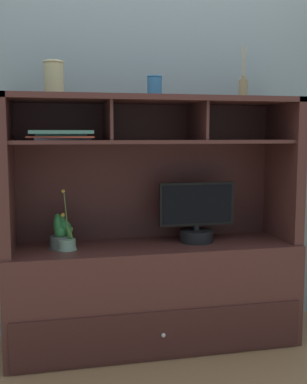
{
  "coord_description": "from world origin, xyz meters",
  "views": [
    {
      "loc": [
        -0.57,
        -2.63,
        1.23
      ],
      "look_at": [
        0.0,
        0.0,
        0.9
      ],
      "focal_mm": 44.14,
      "sensor_mm": 36.0,
      "label": 1
    }
  ],
  "objects_px": {
    "media_console": "(153,269)",
    "potted_orchid": "(67,243)",
    "ceramic_vase": "(155,86)",
    "diffuser_bottle": "(243,88)",
    "tv_monitor": "(197,217)",
    "potted_fern": "(61,234)",
    "accent_vase": "(54,78)",
    "magazine_stack_left": "(61,135)"
  },
  "relations": [
    {
      "from": "diffuser_bottle",
      "to": "accent_vase",
      "type": "xyz_separation_m",
      "value": [
        -1.09,
        -0.02,
        0.03
      ]
    },
    {
      "from": "diffuser_bottle",
      "to": "accent_vase",
      "type": "distance_m",
      "value": 1.09
    },
    {
      "from": "tv_monitor",
      "to": "potted_fern",
      "type": "distance_m",
      "value": 0.79
    },
    {
      "from": "ceramic_vase",
      "to": "accent_vase",
      "type": "xyz_separation_m",
      "value": [
        -0.55,
        0.03,
        0.03
      ]
    },
    {
      "from": "ceramic_vase",
      "to": "accent_vase",
      "type": "height_order",
      "value": "accent_vase"
    },
    {
      "from": "tv_monitor",
      "to": "diffuser_bottle",
      "type": "relative_size",
      "value": 1.48
    },
    {
      "from": "tv_monitor",
      "to": "diffuser_bottle",
      "type": "height_order",
      "value": "diffuser_bottle"
    },
    {
      "from": "magazine_stack_left",
      "to": "diffuser_bottle",
      "type": "height_order",
      "value": "diffuser_bottle"
    },
    {
      "from": "potted_fern",
      "to": "magazine_stack_left",
      "type": "relative_size",
      "value": 0.54
    },
    {
      "from": "potted_orchid",
      "to": "diffuser_bottle",
      "type": "bearing_deg",
      "value": 2.96
    },
    {
      "from": "tv_monitor",
      "to": "potted_fern",
      "type": "xyz_separation_m",
      "value": [
        -0.79,
        0.01,
        -0.06
      ]
    },
    {
      "from": "accent_vase",
      "to": "tv_monitor",
      "type": "bearing_deg",
      "value": 0.47
    },
    {
      "from": "media_console",
      "to": "potted_orchid",
      "type": "distance_m",
      "value": 0.53
    },
    {
      "from": "diffuser_bottle",
      "to": "ceramic_vase",
      "type": "relative_size",
      "value": 2.67
    },
    {
      "from": "media_console",
      "to": "accent_vase",
      "type": "height_order",
      "value": "accent_vase"
    },
    {
      "from": "media_console",
      "to": "ceramic_vase",
      "type": "xyz_separation_m",
      "value": [
        0.0,
        -0.03,
        1.05
      ]
    },
    {
      "from": "magazine_stack_left",
      "to": "ceramic_vase",
      "type": "distance_m",
      "value": 0.58
    },
    {
      "from": "tv_monitor",
      "to": "potted_orchid",
      "type": "bearing_deg",
      "value": -177.02
    },
    {
      "from": "potted_orchid",
      "to": "accent_vase",
      "type": "relative_size",
      "value": 1.86
    },
    {
      "from": "magazine_stack_left",
      "to": "ceramic_vase",
      "type": "xyz_separation_m",
      "value": [
        0.51,
        0.04,
        0.27
      ]
    },
    {
      "from": "media_console",
      "to": "tv_monitor",
      "type": "relative_size",
      "value": 3.7
    },
    {
      "from": "tv_monitor",
      "to": "magazine_stack_left",
      "type": "xyz_separation_m",
      "value": [
        -0.78,
        -0.07,
        0.49
      ]
    },
    {
      "from": "magazine_stack_left",
      "to": "diffuser_bottle",
      "type": "xyz_separation_m",
      "value": [
        1.06,
        0.09,
        0.27
      ]
    },
    {
      "from": "media_console",
      "to": "potted_orchid",
      "type": "xyz_separation_m",
      "value": [
        -0.5,
        -0.04,
        0.19
      ]
    },
    {
      "from": "tv_monitor",
      "to": "ceramic_vase",
      "type": "distance_m",
      "value": 0.8
    },
    {
      "from": "tv_monitor",
      "to": "diffuser_bottle",
      "type": "bearing_deg",
      "value": 2.9
    },
    {
      "from": "accent_vase",
      "to": "ceramic_vase",
      "type": "bearing_deg",
      "value": -3.11
    },
    {
      "from": "magazine_stack_left",
      "to": "accent_vase",
      "type": "bearing_deg",
      "value": 115.58
    },
    {
      "from": "media_console",
      "to": "magazine_stack_left",
      "type": "distance_m",
      "value": 0.94
    },
    {
      "from": "potted_orchid",
      "to": "magazine_stack_left",
      "type": "relative_size",
      "value": 0.92
    },
    {
      "from": "tv_monitor",
      "to": "ceramic_vase",
      "type": "bearing_deg",
      "value": -172.15
    },
    {
      "from": "magazine_stack_left",
      "to": "diffuser_bottle",
      "type": "relative_size",
      "value": 1.2
    },
    {
      "from": "media_console",
      "to": "magazine_stack_left",
      "type": "relative_size",
      "value": 4.58
    },
    {
      "from": "potted_fern",
      "to": "accent_vase",
      "type": "relative_size",
      "value": 1.09
    },
    {
      "from": "media_console",
      "to": "ceramic_vase",
      "type": "distance_m",
      "value": 1.05
    },
    {
      "from": "magazine_stack_left",
      "to": "diffuser_bottle",
      "type": "bearing_deg",
      "value": 4.72
    },
    {
      "from": "media_console",
      "to": "ceramic_vase",
      "type": "relative_size",
      "value": 14.64
    },
    {
      "from": "accent_vase",
      "to": "diffuser_bottle",
      "type": "bearing_deg",
      "value": 1.1
    },
    {
      "from": "diffuser_bottle",
      "to": "ceramic_vase",
      "type": "xyz_separation_m",
      "value": [
        -0.55,
        -0.05,
        -0.0
      ]
    },
    {
      "from": "potted_fern",
      "to": "magazine_stack_left",
      "type": "height_order",
      "value": "magazine_stack_left"
    },
    {
      "from": "media_console",
      "to": "tv_monitor",
      "type": "bearing_deg",
      "value": 0.44
    },
    {
      "from": "media_console",
      "to": "potted_fern",
      "type": "distance_m",
      "value": 0.58
    }
  ]
}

